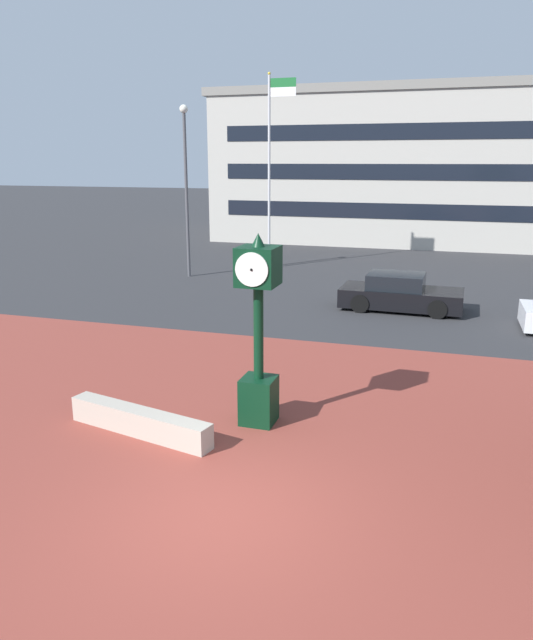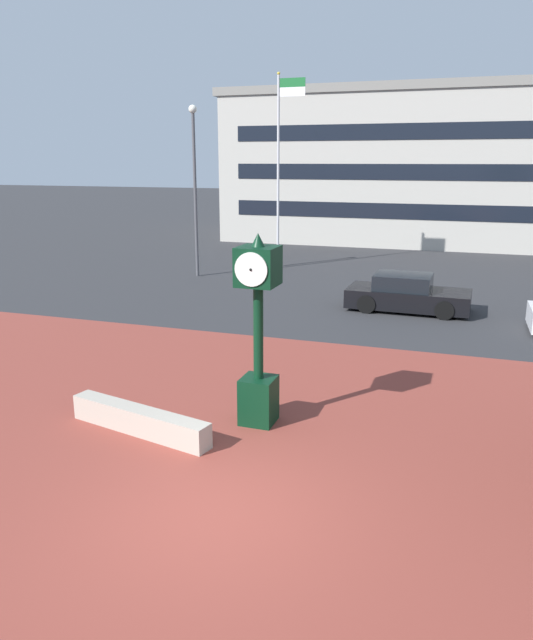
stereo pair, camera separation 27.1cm
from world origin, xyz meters
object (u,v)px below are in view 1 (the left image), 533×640
object	(u,v)px
street_clock	(259,332)
car_street_mid	(400,294)
flagpole_primary	(271,161)
civic_building	(431,166)
street_lamp_post	(186,176)

from	to	relation	value
street_clock	car_street_mid	world-z (taller)	street_clock
flagpole_primary	civic_building	distance (m)	15.69
street_clock	street_lamp_post	xyz separation A→B (m)	(-7.86, 14.09, 2.58)
car_street_mid	street_lamp_post	size ratio (longest dim) A/B	0.57
car_street_mid	civic_building	distance (m)	21.40
flagpole_primary	civic_building	world-z (taller)	civic_building
civic_building	street_lamp_post	xyz separation A→B (m)	(-9.64, -17.38, -0.26)
civic_building	street_clock	bearing A→B (deg)	-93.23
street_clock	civic_building	world-z (taller)	civic_building
car_street_mid	flagpole_primary	xyz separation A→B (m)	(-6.79, 6.81, 4.53)
flagpole_primary	civic_building	bearing A→B (deg)	64.69
car_street_mid	civic_building	xyz separation A→B (m)	(-0.08, 20.99, 4.15)
flagpole_primary	car_street_mid	bearing A→B (deg)	-45.11
street_clock	civic_building	xyz separation A→B (m)	(1.78, 31.47, 2.83)
civic_building	street_lamp_post	size ratio (longest dim) A/B	3.67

